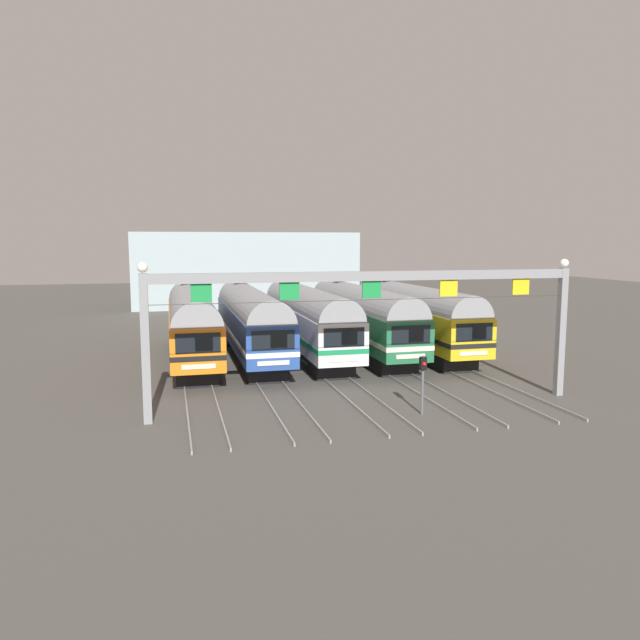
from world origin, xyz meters
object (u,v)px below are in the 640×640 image
object	(u,v)px
commuter_train_blue	(251,319)
commuter_train_yellow	(413,314)
yard_signal_mast	(423,374)
commuter_train_white	(307,317)
commuter_train_orange	(191,321)
commuter_train_green	(361,316)
catenary_gantry	(371,298)

from	to	relation	value
commuter_train_blue	commuter_train_yellow	xyz separation A→B (m)	(11.61, 0.00, 0.00)
yard_signal_mast	commuter_train_white	bearing A→B (deg)	97.30
commuter_train_orange	commuter_train_blue	size ratio (longest dim) A/B	1.00
commuter_train_blue	commuter_train_green	distance (m)	7.74
commuter_train_yellow	catenary_gantry	xyz separation A→B (m)	(-7.74, -13.50, 2.53)
commuter_train_orange	commuter_train_blue	bearing A→B (deg)	0.00
commuter_train_yellow	commuter_train_orange	bearing A→B (deg)	180.00
commuter_train_yellow	catenary_gantry	size ratio (longest dim) A/B	0.87
commuter_train_white	commuter_train_yellow	bearing A→B (deg)	0.00
commuter_train_orange	commuter_train_green	world-z (taller)	same
commuter_train_white	commuter_train_blue	bearing A→B (deg)	180.00
yard_signal_mast	commuter_train_green	bearing A→B (deg)	82.70
commuter_train_green	catenary_gantry	size ratio (longest dim) A/B	0.87
commuter_train_yellow	catenary_gantry	bearing A→B (deg)	-119.83
commuter_train_blue	commuter_train_white	world-z (taller)	same
commuter_train_green	commuter_train_yellow	xyz separation A→B (m)	(3.87, 0.00, 0.00)
commuter_train_blue	catenary_gantry	size ratio (longest dim) A/B	0.87
commuter_train_orange	commuter_train_yellow	size ratio (longest dim) A/B	1.00
commuter_train_orange	yard_signal_mast	xyz separation A→B (m)	(9.68, -15.11, -0.78)
commuter_train_yellow	catenary_gantry	world-z (taller)	catenary_gantry
commuter_train_white	commuter_train_green	world-z (taller)	same
commuter_train_blue	commuter_train_white	size ratio (longest dim) A/B	1.00
catenary_gantry	yard_signal_mast	size ratio (longest dim) A/B	7.63
yard_signal_mast	catenary_gantry	bearing A→B (deg)	140.21
commuter_train_blue	yard_signal_mast	distance (m)	16.21
commuter_train_white	commuter_train_green	distance (m)	3.87
commuter_train_green	commuter_train_yellow	size ratio (longest dim) A/B	1.00
commuter_train_blue	yard_signal_mast	size ratio (longest dim) A/B	6.65
commuter_train_blue	catenary_gantry	xyz separation A→B (m)	(3.87, -13.50, 2.53)
commuter_train_green	yard_signal_mast	xyz separation A→B (m)	(-1.94, -15.11, -0.78)
commuter_train_blue	commuter_train_white	distance (m)	3.87
commuter_train_white	commuter_train_yellow	world-z (taller)	same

